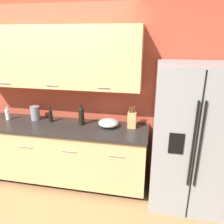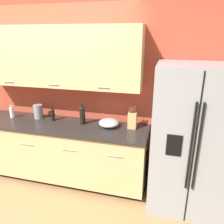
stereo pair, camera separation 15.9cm
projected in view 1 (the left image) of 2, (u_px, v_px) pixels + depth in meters
ground_plane at (23, 213)px, 2.72m from camera, size 14.00×14.00×0.00m
wall_back at (53, 81)px, 3.18m from camera, size 10.00×0.39×2.60m
counter_unit at (58, 152)px, 3.24m from camera, size 2.61×0.64×0.90m
refrigerator at (190, 137)px, 2.69m from camera, size 0.91×0.78×1.81m
knife_block at (132, 120)px, 2.96m from camera, size 0.11×0.10×0.31m
wine_bottle at (81, 115)px, 3.06m from camera, size 0.08×0.08×0.30m
soap_dispenser at (7, 114)px, 3.25m from camera, size 0.06×0.06×0.20m
oil_bottle at (51, 115)px, 3.17m from camera, size 0.05×0.05×0.22m
steel_canister at (35, 113)px, 3.25m from camera, size 0.14×0.14×0.22m
mixing_bowl at (109, 123)px, 3.02m from camera, size 0.28×0.28×0.11m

